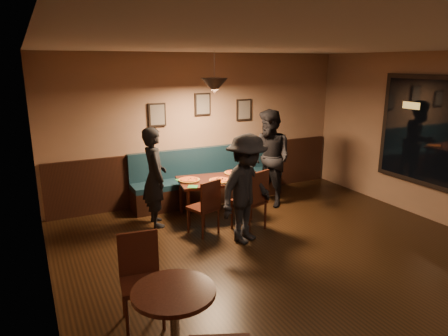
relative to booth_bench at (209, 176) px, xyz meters
name	(u,v)px	position (x,y,z in m)	size (l,w,h in m)	color
floor	(314,275)	(0.00, -3.20, -0.50)	(7.00, 7.00, 0.00)	black
ceiling	(328,45)	(0.00, -3.20, 2.30)	(7.00, 7.00, 0.00)	silver
wall_back	(202,127)	(0.00, 0.30, 0.90)	(6.00, 6.00, 0.00)	#8C704F
wall_left	(45,209)	(-3.00, -3.20, 0.90)	(7.00, 7.00, 0.00)	#8C704F
wainscot	(203,173)	(0.00, 0.27, 0.00)	(5.88, 0.06, 1.00)	black
booth_bench	(209,176)	(0.00, 0.00, 0.00)	(3.00, 0.60, 1.00)	#0F232D
window_frame	(447,135)	(2.96, -2.70, 1.00)	(0.06, 2.56, 1.86)	black
window_glass	(446,135)	(2.93, -2.70, 1.00)	(2.40, 2.40, 0.00)	black
picture_left	(157,115)	(-0.90, 0.27, 1.20)	(0.32, 0.04, 0.42)	black
picture_center	(203,104)	(0.00, 0.27, 1.35)	(0.32, 0.04, 0.42)	black
picture_right	(244,110)	(0.90, 0.27, 1.20)	(0.32, 0.04, 0.42)	black
pendant_lamp	(214,86)	(-0.24, -0.77, 1.75)	(0.44, 0.44, 0.25)	black
dining_table	(215,198)	(-0.24, -0.77, -0.17)	(1.25, 0.80, 0.67)	black
chair_near_left	(203,206)	(-0.72, -1.36, -0.06)	(0.39, 0.39, 0.89)	black
chair_near_right	(249,200)	(0.00, -1.54, 0.00)	(0.44, 0.44, 1.00)	black
diner_left	(155,177)	(-1.28, -0.69, 0.32)	(0.60, 0.39, 1.63)	black
diner_right	(270,158)	(0.92, -0.70, 0.40)	(0.87, 0.68, 1.80)	black
diner_front	(247,189)	(-0.26, -1.91, 0.32)	(1.06, 0.61, 1.64)	black
pizza_a	(189,180)	(-0.68, -0.68, 0.19)	(0.36, 0.36, 0.04)	orange
pizza_b	(220,180)	(-0.22, -0.94, 0.19)	(0.36, 0.36, 0.04)	#C26624
pizza_c	(234,173)	(0.22, -0.60, 0.19)	(0.34, 0.34, 0.04)	orange
soda_glass	(254,176)	(0.34, -1.10, 0.24)	(0.07, 0.07, 0.15)	black
tabasco_bottle	(240,173)	(0.23, -0.80, 0.23)	(0.03, 0.03, 0.12)	#962105
napkin_a	(180,180)	(-0.79, -0.55, 0.17)	(0.14, 0.14, 0.01)	#1E7335
napkin_b	(193,187)	(-0.75, -1.00, 0.17)	(0.16, 0.16, 0.01)	#217B31
cutlery_set	(226,185)	(-0.21, -1.15, 0.17)	(0.02, 0.20, 0.00)	silver
cafe_table	(175,329)	(-2.11, -3.92, -0.12)	(0.72, 0.72, 0.76)	black
cafe_chair_far	(142,282)	(-2.19, -3.18, -0.03)	(0.42, 0.42, 0.94)	black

